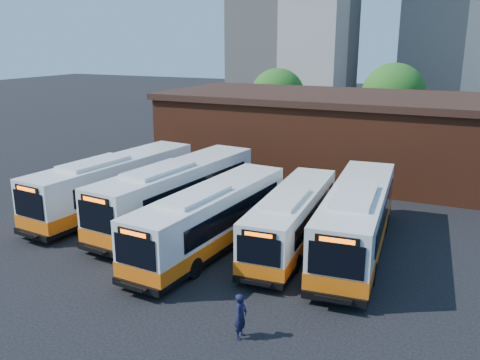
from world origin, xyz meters
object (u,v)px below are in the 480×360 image
at_px(bus_farwest, 115,186).
at_px(bus_midwest, 212,220).
at_px(bus_east, 356,222).
at_px(bus_mideast, 292,220).
at_px(bus_west, 177,195).
at_px(transit_worker, 241,316).

height_order(bus_farwest, bus_midwest, bus_farwest).
height_order(bus_farwest, bus_east, bus_farwest).
bearing_deg(bus_midwest, bus_east, 26.14).
bearing_deg(bus_midwest, bus_mideast, 34.21).
bearing_deg(bus_west, bus_mideast, 0.51).
distance_m(bus_east, transit_worker, 9.89).
distance_m(bus_midwest, bus_east, 7.42).
distance_m(bus_farwest, bus_midwest, 8.90).
relative_size(bus_west, bus_east, 1.03).
bearing_deg(bus_east, bus_farwest, 174.89).
relative_size(bus_farwest, transit_worker, 7.68).
bearing_deg(bus_mideast, bus_east, 7.42).
xyz_separation_m(bus_farwest, bus_west, (4.64, -0.00, 0.04)).
xyz_separation_m(bus_west, bus_east, (10.70, -0.05, -0.05)).
bearing_deg(bus_farwest, bus_west, 5.92).
relative_size(bus_mideast, bus_east, 0.87).
distance_m(bus_farwest, bus_west, 4.64).
distance_m(bus_midwest, transit_worker, 8.48).
xyz_separation_m(bus_west, bus_midwest, (3.81, -2.80, -0.12)).
xyz_separation_m(bus_farwest, bus_mideast, (12.11, -0.70, -0.22)).
xyz_separation_m(bus_midwest, bus_east, (6.90, 2.75, 0.07)).
distance_m(bus_farwest, bus_mideast, 12.14).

